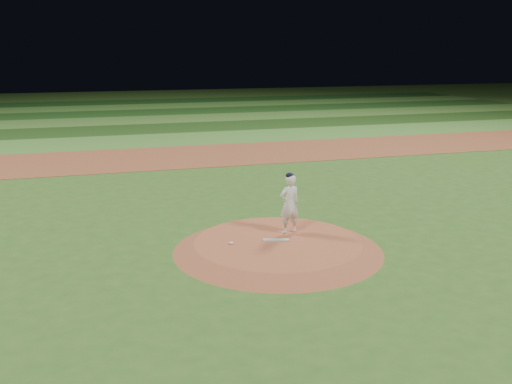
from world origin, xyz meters
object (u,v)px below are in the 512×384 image
(pitchers_mound, at_px, (278,246))
(pitching_rubber, at_px, (276,240))
(pitcher_on_mound, at_px, (289,204))
(rosin_bag, at_px, (231,243))

(pitchers_mound, xyz_separation_m, pitching_rubber, (-0.03, 0.07, 0.14))
(pitchers_mound, height_order, pitcher_on_mound, pitcher_on_mound)
(pitcher_on_mound, bearing_deg, pitching_rubber, -136.24)
(rosin_bag, xyz_separation_m, pitcher_on_mound, (1.75, 0.46, 0.80))
(pitchers_mound, xyz_separation_m, pitcher_on_mound, (0.52, 0.60, 0.95))
(rosin_bag, bearing_deg, pitchers_mound, -6.57)
(pitcher_on_mound, bearing_deg, pitchers_mound, -131.23)
(pitching_rubber, distance_m, rosin_bag, 1.20)
(pitchers_mound, distance_m, rosin_bag, 1.24)
(pitching_rubber, bearing_deg, pitchers_mound, -49.44)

